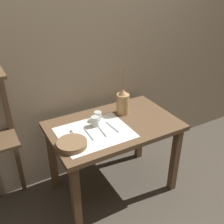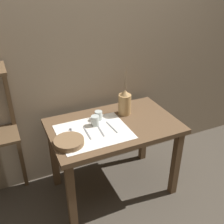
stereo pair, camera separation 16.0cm
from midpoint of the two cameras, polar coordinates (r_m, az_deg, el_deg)
ground_plane at (r=2.65m, az=2.11°, el=-16.02°), size 12.00×12.00×0.00m
stone_wall_back at (r=2.39m, az=-2.30°, el=12.53°), size 7.00×0.06×2.40m
wooden_table at (r=2.26m, az=2.38°, el=-5.04°), size 1.08×0.68×0.72m
linen_cloth at (r=2.10m, az=-1.86°, el=-4.36°), size 0.57×0.46×0.00m
pitcher_with_flowers at (r=2.32m, az=4.77°, el=1.96°), size 0.11×0.11×0.45m
wooden_bowl at (r=1.96m, az=-7.03°, el=-6.56°), size 0.23×0.23×0.04m
glass_tumbler_near at (r=2.17m, az=-1.58°, el=-1.92°), size 0.07×0.07×0.08m
glass_tumbler_far at (r=2.24m, az=-0.92°, el=-0.81°), size 0.07×0.07×0.08m
spoon_inner at (r=2.11m, az=-6.48°, el=-4.34°), size 0.03×0.21×0.02m
fork_inner at (r=2.08m, az=-3.23°, el=-4.61°), size 0.02×0.19×0.00m
spoon_outer at (r=2.16m, az=-0.91°, el=-3.15°), size 0.03×0.21×0.02m
knife_center at (r=2.16m, az=2.04°, el=-3.32°), size 0.03×0.19×0.00m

